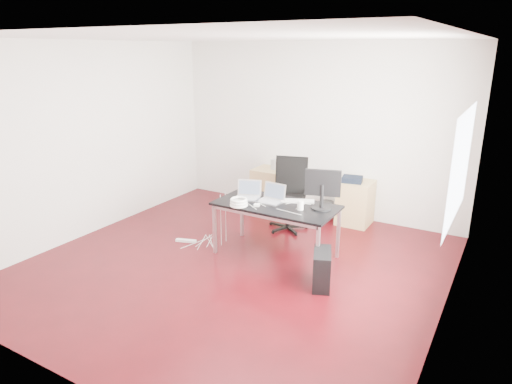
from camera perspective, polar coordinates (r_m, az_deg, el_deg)
The scene contains 18 objects.
room_shell at distance 5.47m, azimuth -2.56°, elevation 3.98°, with size 5.00×5.00×5.00m.
desk at distance 6.01m, azimuth 2.53°, elevation -2.01°, with size 1.60×0.80×0.73m.
office_chair at distance 7.01m, azimuth 4.18°, elevation 0.22°, with size 0.59×0.61×1.08m.
filing_cabinet_left at distance 7.97m, azimuth 1.65°, elevation 0.48°, with size 0.50×0.50×0.70m, color tan.
filing_cabinet_right at distance 7.39m, azimuth 12.30°, elevation -1.31°, with size 0.50×0.50×0.70m, color tan.
pc_tower at distance 5.46m, azimuth 8.23°, elevation -9.50°, with size 0.20×0.45×0.44m, color black.
wastebasket at distance 7.63m, azimuth 8.74°, elevation -2.17°, with size 0.24×0.24×0.28m, color black.
power_strip at distance 6.73m, azimuth -8.75°, elevation -6.04°, with size 0.30×0.06×0.04m, color white.
laptop_left at distance 6.22m, azimuth -1.02°, elevation -0.24°, with size 0.40×0.35×0.23m.
laptop_right at distance 6.08m, azimuth 1.94°, elevation -0.68°, with size 0.35×0.28×0.23m.
monitor at distance 5.80m, azimuth 8.33°, elevation 0.60°, with size 0.45×0.26×0.51m.
keyboard at distance 6.09m, azimuth 5.22°, elevation -1.13°, with size 0.44×0.14×0.02m, color white.
cup_white at distance 5.79m, azimuth 5.57°, elevation -1.66°, with size 0.08×0.08×0.12m, color white.
cup_brown at distance 5.82m, azimuth 5.60°, elevation -1.66°, with size 0.08×0.08×0.10m, color #582F1E.
cable_coil at distance 5.89m, azimuth -2.16°, elevation -1.31°, with size 0.24×0.24×0.11m.
power_adapter at distance 5.91m, azimuth 0.10°, elevation -1.64°, with size 0.07×0.07×0.03m, color white.
speaker at distance 7.81m, azimuth 2.27°, elevation 3.46°, with size 0.09×0.08×0.18m, color #9E9E9E.
navy_garment at distance 7.22m, azimuth 11.95°, elevation 1.56°, with size 0.30×0.24×0.09m, color black.
Camera 1 is at (2.93, -4.47, 2.68)m, focal length 32.00 mm.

